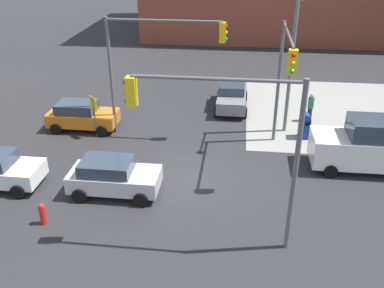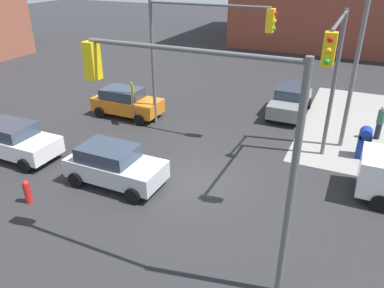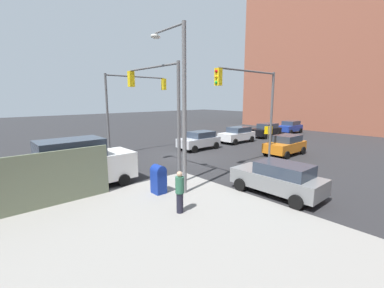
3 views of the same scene
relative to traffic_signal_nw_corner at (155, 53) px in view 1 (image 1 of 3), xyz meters
The scene contains 14 objects.
ground_plane 6.81m from the traffic_signal_nw_corner, 65.61° to the right, with size 120.00×120.00×0.00m, color #28282B.
sidewalk_corner 12.81m from the traffic_signal_nw_corner, 22.18° to the left, with size 12.00×12.00×0.01m, color gray.
traffic_signal_nw_corner is the anchor object (origin of this frame).
traffic_signal_se_corner 9.97m from the traffic_signal_nw_corner, 64.46° to the right, with size 5.83×0.36×6.50m.
traffic_signal_ne_corner 6.85m from the traffic_signal_nw_corner, 17.17° to the right, with size 0.36×5.32×6.50m.
street_lamp_corner 7.29m from the traffic_signal_nw_corner, ahead, with size 0.56×2.68×8.00m.
warning_sign_two_way 4.59m from the traffic_signal_nw_corner, 167.46° to the right, with size 0.48×0.48×2.40m.
mailbox_blue 9.14m from the traffic_signal_nw_corner, ahead, with size 0.56×0.64×1.43m.
fire_hydrant 10.10m from the traffic_signal_nw_corner, 108.79° to the right, with size 0.26×0.26×0.94m.
hatchback_silver 7.34m from the traffic_signal_nw_corner, 97.24° to the right, with size 3.94×2.02×1.62m.
hatchback_gray 7.19m from the traffic_signal_nw_corner, 48.03° to the left, with size 2.02×4.33×1.62m.
sedan_orange 5.91m from the traffic_signal_nw_corner, behind, with size 3.93×2.02×1.62m.
van_white_delivery 11.77m from the traffic_signal_nw_corner, 13.86° to the right, with size 5.40×2.32×2.62m.
pedestrian_crossing 10.04m from the traffic_signal_nw_corner, 18.16° to the left, with size 0.36×0.36×1.76m.
Camera 1 is at (2.48, -17.23, 10.60)m, focal length 40.00 mm.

